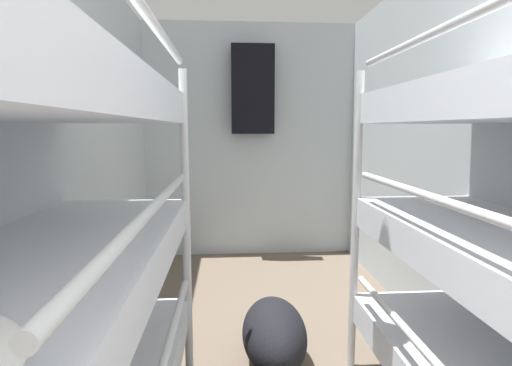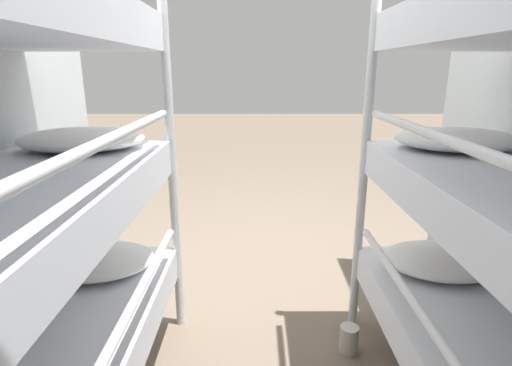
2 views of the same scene
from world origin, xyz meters
name	(u,v)px [view 2 (image 2 of 2)]	position (x,y,z in m)	size (l,w,h in m)	color
ground_plane	(264,271)	(0.00, 0.00, 0.00)	(20.00, 20.00, 0.00)	#6B5B4C
tin_can	(349,339)	(-0.39, 0.80, 0.07)	(0.09, 0.09, 0.13)	#B7B2A8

